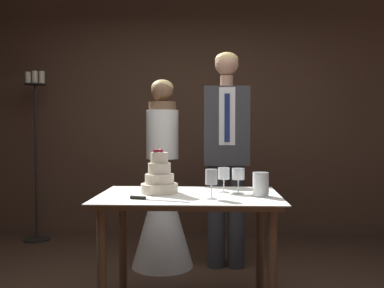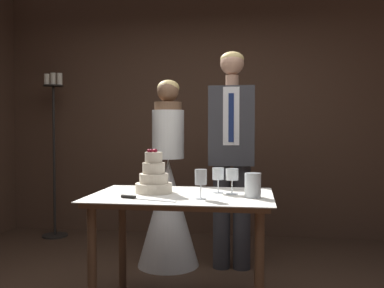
{
  "view_description": "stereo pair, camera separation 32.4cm",
  "coord_description": "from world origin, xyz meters",
  "px_view_note": "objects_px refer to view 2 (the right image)",
  "views": [
    {
      "loc": [
        0.23,
        -2.55,
        1.2
      ],
      "look_at": [
        0.09,
        0.69,
        1.09
      ],
      "focal_mm": 40.0,
      "sensor_mm": 36.0,
      "label": 1
    },
    {
      "loc": [
        0.55,
        -2.52,
        1.2
      ],
      "look_at": [
        0.09,
        0.69,
        1.09
      ],
      "focal_mm": 40.0,
      "sensor_mm": 36.0,
      "label": 2
    }
  ],
  "objects_px": {
    "tiered_cake": "(154,178)",
    "candle_stand": "(54,153)",
    "cake_knife": "(137,198)",
    "bride": "(168,198)",
    "groom": "(232,149)",
    "wine_glass_middle": "(232,176)",
    "wine_glass_far": "(201,178)",
    "hurricane_candle": "(253,186)",
    "cake_table": "(182,210)",
    "wine_glass_near": "(218,175)"
  },
  "relations": [
    {
      "from": "cake_table",
      "to": "groom",
      "type": "distance_m",
      "value": 1.03
    },
    {
      "from": "wine_glass_middle",
      "to": "candle_stand",
      "type": "distance_m",
      "value": 2.67
    },
    {
      "from": "hurricane_candle",
      "to": "bride",
      "type": "xyz_separation_m",
      "value": [
        -0.74,
        0.98,
        -0.26
      ]
    },
    {
      "from": "cake_knife",
      "to": "wine_glass_middle",
      "type": "distance_m",
      "value": 0.64
    },
    {
      "from": "cake_table",
      "to": "hurricane_candle",
      "type": "distance_m",
      "value": 0.5
    },
    {
      "from": "wine_glass_near",
      "to": "bride",
      "type": "bearing_deg",
      "value": 121.31
    },
    {
      "from": "tiered_cake",
      "to": "candle_stand",
      "type": "relative_size",
      "value": 0.16
    },
    {
      "from": "tiered_cake",
      "to": "candle_stand",
      "type": "bearing_deg",
      "value": 132.19
    },
    {
      "from": "bride",
      "to": "hurricane_candle",
      "type": "bearing_deg",
      "value": -53.13
    },
    {
      "from": "wine_glass_far",
      "to": "wine_glass_middle",
      "type": "bearing_deg",
      "value": 51.64
    },
    {
      "from": "hurricane_candle",
      "to": "bride",
      "type": "distance_m",
      "value": 1.26
    },
    {
      "from": "candle_stand",
      "to": "hurricane_candle",
      "type": "bearing_deg",
      "value": -39.27
    },
    {
      "from": "bride",
      "to": "tiered_cake",
      "type": "bearing_deg",
      "value": -84.83
    },
    {
      "from": "cake_table",
      "to": "groom",
      "type": "height_order",
      "value": "groom"
    },
    {
      "from": "tiered_cake",
      "to": "groom",
      "type": "height_order",
      "value": "groom"
    },
    {
      "from": "hurricane_candle",
      "to": "groom",
      "type": "distance_m",
      "value": 1.02
    },
    {
      "from": "cake_table",
      "to": "cake_knife",
      "type": "relative_size",
      "value": 3.19
    },
    {
      "from": "tiered_cake",
      "to": "bride",
      "type": "height_order",
      "value": "bride"
    },
    {
      "from": "groom",
      "to": "bride",
      "type": "bearing_deg",
      "value": 179.95
    },
    {
      "from": "hurricane_candle",
      "to": "candle_stand",
      "type": "relative_size",
      "value": 0.08
    },
    {
      "from": "wine_glass_near",
      "to": "wine_glass_far",
      "type": "xyz_separation_m",
      "value": [
        -0.08,
        -0.26,
        0.01
      ]
    },
    {
      "from": "wine_glass_far",
      "to": "bride",
      "type": "bearing_deg",
      "value": 111.11
    },
    {
      "from": "wine_glass_middle",
      "to": "bride",
      "type": "xyz_separation_m",
      "value": [
        -0.6,
        0.87,
        -0.3
      ]
    },
    {
      "from": "wine_glass_middle",
      "to": "bride",
      "type": "height_order",
      "value": "bride"
    },
    {
      "from": "wine_glass_near",
      "to": "cake_table",
      "type": "bearing_deg",
      "value": -157.94
    },
    {
      "from": "tiered_cake",
      "to": "wine_glass_far",
      "type": "distance_m",
      "value": 0.41
    },
    {
      "from": "hurricane_candle",
      "to": "candle_stand",
      "type": "xyz_separation_m",
      "value": [
        -2.2,
        1.8,
        0.09
      ]
    },
    {
      "from": "cake_knife",
      "to": "bride",
      "type": "bearing_deg",
      "value": 109.42
    },
    {
      "from": "wine_glass_near",
      "to": "wine_glass_middle",
      "type": "height_order",
      "value": "wine_glass_near"
    },
    {
      "from": "tiered_cake",
      "to": "groom",
      "type": "relative_size",
      "value": 0.16
    },
    {
      "from": "cake_table",
      "to": "tiered_cake",
      "type": "height_order",
      "value": "tiered_cake"
    },
    {
      "from": "tiered_cake",
      "to": "cake_knife",
      "type": "relative_size",
      "value": 0.8
    },
    {
      "from": "bride",
      "to": "groom",
      "type": "xyz_separation_m",
      "value": [
        0.56,
        -0.0,
        0.44
      ]
    },
    {
      "from": "cake_table",
      "to": "candle_stand",
      "type": "xyz_separation_m",
      "value": [
        -1.74,
        1.74,
        0.27
      ]
    },
    {
      "from": "wine_glass_near",
      "to": "candle_stand",
      "type": "height_order",
      "value": "candle_stand"
    },
    {
      "from": "wine_glass_middle",
      "to": "wine_glass_far",
      "type": "distance_m",
      "value": 0.29
    },
    {
      "from": "groom",
      "to": "candle_stand",
      "type": "distance_m",
      "value": 2.18
    },
    {
      "from": "bride",
      "to": "groom",
      "type": "height_order",
      "value": "groom"
    },
    {
      "from": "wine_glass_far",
      "to": "candle_stand",
      "type": "relative_size",
      "value": 0.1
    },
    {
      "from": "tiered_cake",
      "to": "candle_stand",
      "type": "xyz_separation_m",
      "value": [
        -1.54,
        1.7,
        0.07
      ]
    },
    {
      "from": "wine_glass_near",
      "to": "hurricane_candle",
      "type": "distance_m",
      "value": 0.28
    },
    {
      "from": "tiered_cake",
      "to": "hurricane_candle",
      "type": "bearing_deg",
      "value": -8.5
    },
    {
      "from": "cake_table",
      "to": "groom",
      "type": "xyz_separation_m",
      "value": [
        0.28,
        0.93,
        0.36
      ]
    },
    {
      "from": "wine_glass_near",
      "to": "candle_stand",
      "type": "distance_m",
      "value": 2.57
    },
    {
      "from": "cake_table",
      "to": "bride",
      "type": "bearing_deg",
      "value": 106.69
    },
    {
      "from": "tiered_cake",
      "to": "bride",
      "type": "bearing_deg",
      "value": 95.17
    },
    {
      "from": "tiered_cake",
      "to": "wine_glass_near",
      "type": "bearing_deg",
      "value": 6.59
    },
    {
      "from": "wine_glass_far",
      "to": "cake_table",
      "type": "bearing_deg",
      "value": 130.63
    },
    {
      "from": "hurricane_candle",
      "to": "groom",
      "type": "xyz_separation_m",
      "value": [
        -0.18,
        0.98,
        0.18
      ]
    },
    {
      "from": "cake_knife",
      "to": "wine_glass_middle",
      "type": "height_order",
      "value": "wine_glass_middle"
    }
  ]
}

